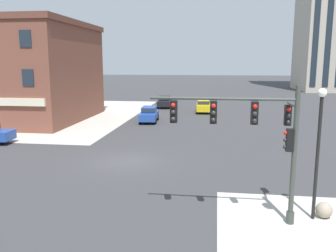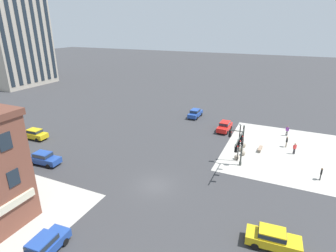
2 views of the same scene
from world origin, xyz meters
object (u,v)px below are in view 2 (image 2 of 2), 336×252
Objects in this scene: car_main_southbound_far at (34,134)px; street_lamp_corner_near at (239,138)px; car_parked_curb at (225,126)px; traffic_signal_main at (239,143)px; bollard_sphere_curb_a at (237,157)px; bollard_sphere_curb_d at (244,145)px; pedestrian_at_curb at (287,130)px; car_main_northbound_near at (195,113)px; car_main_mid at (44,158)px; bench_near_signal at (260,149)px; pedestrian_near_bench at (287,141)px; pedestrian_walking_east at (295,148)px; car_cross_westbound at (273,238)px; car_main_southbound_near at (44,246)px; bollard_sphere_curb_b at (243,153)px; bollard_sphere_curb_c at (241,149)px; pedestrian_with_bag at (321,173)px.

street_lamp_corner_near is at bearing -79.57° from car_main_southbound_far.
traffic_signal_main is at bearing -160.23° from car_parked_curb.
traffic_signal_main is at bearing -168.88° from bollard_sphere_curb_a.
street_lamp_corner_near is at bearing -158.02° from car_parked_curb.
pedestrian_at_curb is (7.66, -5.82, 0.65)m from bollard_sphere_curb_d.
car_main_northbound_near is at bearing 33.41° from traffic_signal_main.
car_main_northbound_near reaches higher than bollard_sphere_curb_a.
car_main_northbound_near is 0.98× the size of car_main_mid.
car_parked_curb reaches higher than bench_near_signal.
pedestrian_near_bench is at bearing -114.35° from car_main_northbound_near.
pedestrian_walking_east reaches higher than car_cross_westbound.
car_main_southbound_near is (-35.28, 16.96, -0.08)m from pedestrian_at_curb.
pedestrian_at_curb is 37.88m from car_main_mid.
street_lamp_corner_near is at bearing -160.98° from bollard_sphere_curb_a.
car_main_northbound_near and car_cross_westbound have the same top height.
car_main_mid is (-13.59, 23.82, 0.57)m from bollard_sphere_curb_b.
pedestrian_at_curb is (10.46, -5.44, 0.65)m from bollard_sphere_curb_b.
bollard_sphere_curb_c is at bearing 116.49° from bench_near_signal.
bollard_sphere_curb_b is at bearing -151.00° from car_parked_curb.
street_lamp_corner_near reaches higher than car_main_mid.
traffic_signal_main is 4.47m from bollard_sphere_curb_a.
car_main_northbound_near is at bearing -24.15° from car_main_mid.
car_main_southbound_near reaches higher than pedestrian_with_bag.
car_parked_curb reaches higher than bollard_sphere_curb_a.
bollard_sphere_curb_a is (2.88, 0.57, -3.37)m from traffic_signal_main.
pedestrian_at_curb is 0.38× the size of car_cross_westbound.
pedestrian_with_bag is 0.29× the size of street_lamp_corner_near.
street_lamp_corner_near reaches higher than pedestrian_walking_east.
pedestrian_near_bench is at bearing -55.02° from bollard_sphere_curb_c.
pedestrian_at_curb is at bearing -32.84° from bollard_sphere_curb_c.
traffic_signal_main is 8.62× the size of bollard_sphere_curb_b.
bollard_sphere_curb_c is at bearing 67.57° from pedestrian_with_bag.
car_main_southbound_near is 1.01× the size of car_parked_curb.
car_main_northbound_near is at bearing 52.85° from pedestrian_with_bag.
car_parked_curb is (16.27, -27.47, 0.00)m from car_main_southbound_far.
pedestrian_walking_east is at bearing -4.30° from car_cross_westbound.
car_main_mid is at bearing 119.12° from pedestrian_walking_east.
bollard_sphere_curb_a is 18.68m from car_main_northbound_near.
pedestrian_walking_east reaches higher than car_parked_curb.
pedestrian_at_curb is at bearing -26.43° from bollard_sphere_curb_a.
street_lamp_corner_near is 1.22× the size of car_main_mid.
car_main_southbound_far reaches higher than bollard_sphere_curb_d.
car_main_southbound_far and car_cross_westbound have the same top height.
bench_near_signal is 0.41× the size of car_main_northbound_near.
bench_near_signal is 4.70m from pedestrian_walking_east.
car_parked_curb is (8.33, 4.62, 0.57)m from bollard_sphere_curb_b.
bollard_sphere_curb_d is 9.65m from pedestrian_at_curb.
pedestrian_near_bench is 0.38× the size of car_cross_westbound.
street_lamp_corner_near reaches higher than bollard_sphere_curb_a.
traffic_signal_main reaches higher than bollard_sphere_curb_b.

